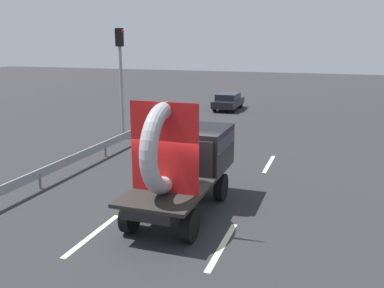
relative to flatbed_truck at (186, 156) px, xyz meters
The scene contains 9 objects.
ground_plane 1.85m from the flatbed_truck, 89.68° to the right, with size 120.00×120.00×0.00m, color #28282B.
flatbed_truck is the anchor object (origin of this frame).
distant_sedan 19.21m from the flatbed_truck, 100.31° to the left, with size 1.64×3.82×1.25m.
traffic_light 10.27m from the flatbed_truck, 129.24° to the left, with size 0.42×0.36×5.67m.
guardrail 5.89m from the flatbed_truck, 158.98° to the left, with size 0.10×17.70×0.71m.
lane_dash_left_near 3.56m from the flatbed_truck, 122.93° to the right, with size 2.66×0.16×0.01m, color beige.
lane_dash_left_far 6.32m from the flatbed_truck, 106.34° to the left, with size 2.49×0.16×0.01m, color beige.
lane_dash_right_near 3.19m from the flatbed_truck, 51.10° to the right, with size 2.68×0.16×0.01m, color beige.
lane_dash_right_far 6.01m from the flatbed_truck, 72.71° to the left, with size 2.62×0.16×0.01m, color beige.
Camera 1 is at (4.10, -10.57, 5.02)m, focal length 38.87 mm.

